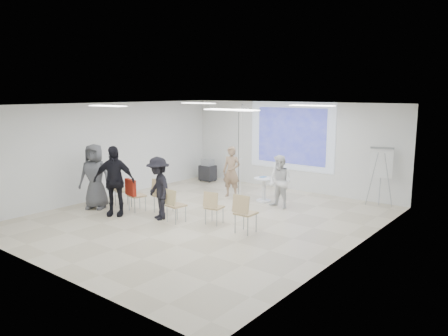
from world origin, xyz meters
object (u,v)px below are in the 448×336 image
Objects in this scene: laptop at (164,194)px; chair_left_mid at (134,193)px; flipchart_easel at (381,163)px; chair_right_inner at (213,205)px; audience_mid at (158,184)px; audience_left at (114,176)px; chair_left_inner at (161,193)px; av_cart at (208,171)px; chair_right_far at (244,210)px; pedestal_table at (264,188)px; player_left at (232,168)px; chair_center at (174,203)px; chair_far_left at (120,188)px; player_right at (280,179)px; audience_outer at (95,173)px.

chair_left_mid is at bearing 31.03° from laptop.
chair_left_mid is at bearing -152.70° from flipchart_easel.
audience_mid is at bearing -170.64° from chair_right_inner.
audience_left is at bearing -133.15° from audience_mid.
chair_right_inner is 0.46× the size of audience_mid.
chair_left_mid is 1.02× the size of chair_right_inner.
audience_mid is (0.39, -0.47, 0.37)m from chair_left_inner.
av_cart is at bearing 65.78° from audience_left.
chair_right_inner is 0.90× the size of chair_right_far.
chair_left_mid is at bearing -75.75° from av_cart.
audience_left is at bearing -122.31° from pedestal_table.
chair_right_far is at bearing -21.98° from audience_left.
audience_mid reaches higher than chair_left_inner.
player_left is 2.07× the size of chair_center.
audience_left reaches higher than player_left.
chair_right_far is at bearing -5.35° from chair_left_inner.
laptop is 0.20× the size of flipchart_easel.
audience_left is at bearing -168.00° from chair_right_far.
chair_right_far is at bearing 25.22° from chair_far_left.
player_left is 5.20× the size of laptop.
player_right is at bearing 68.75° from chair_right_inner.
player_left is at bearing 83.43° from chair_left_mid.
audience_outer is at bearing -132.83° from pedestal_table.
player_right reaches higher than chair_far_left.
player_right is 2.51m from chair_right_inner.
chair_far_left is (-3.72, -2.78, -0.28)m from player_right.
audience_outer reaches higher than player_right.
chair_right_far is (4.26, 0.25, -0.01)m from chair_far_left.
laptop is (-0.95, 0.57, -0.01)m from chair_center.
chair_left_inner is 1.06m from chair_center.
chair_far_left reaches higher than laptop.
av_cart is at bearing 141.12° from audience_mid.
player_right is 1.76× the size of chair_far_left.
laptop is (-0.01, 0.10, -0.05)m from chair_left_inner.
flipchart_easel is (4.52, 4.36, 0.77)m from laptop.
player_right is at bearing -153.49° from flipchart_easel.
player_right is 4.65m from chair_far_left.
chair_left_inner reaches higher than laptop.
audience_left reaches higher than av_cart.
audience_left reaches higher than chair_right_inner.
player_right is 1.92× the size of chair_left_mid.
laptop is at bearing -119.88° from pedestal_table.
chair_right_far is at bearing -19.12° from audience_outer.
audience_mid reaches higher than chair_left_mid.
player_left is 2.67m from laptop.
chair_right_inner is 5.53m from av_cart.
flipchart_easel reaches higher than chair_left_inner.
chair_left_inner is at bearing -122.74° from player_right.
player_left is at bearing -102.47° from laptop.
audience_outer is 2.51× the size of av_cart.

